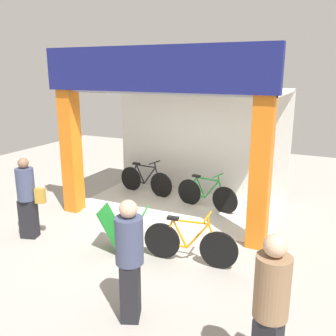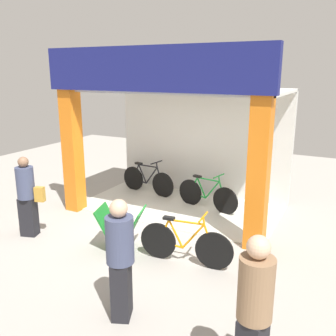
# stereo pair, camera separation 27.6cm
# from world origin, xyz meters

# --- Properties ---
(ground_plane) EXTENTS (17.51, 17.51, 0.00)m
(ground_plane) POSITION_xyz_m (0.00, 0.00, 0.00)
(ground_plane) COLOR #9E9991
(ground_plane) RESTS_ON ground
(shop_facade) EXTENTS (4.96, 2.88, 3.75)m
(shop_facade) POSITION_xyz_m (0.00, 1.27, 1.98)
(shop_facade) COLOR beige
(shop_facade) RESTS_ON ground
(bicycle_inside_0) EXTENTS (1.64, 0.48, 0.92)m
(bicycle_inside_0) POSITION_xyz_m (0.65, 1.45, 0.37)
(bicycle_inside_0) COLOR black
(bicycle_inside_0) RESTS_ON ground
(bicycle_inside_1) EXTENTS (1.71, 0.47, 0.95)m
(bicycle_inside_1) POSITION_xyz_m (-1.24, 1.81, 0.38)
(bicycle_inside_1) COLOR black
(bicycle_inside_1) RESTS_ON ground
(bicycle_parked_0) EXTENTS (1.70, 0.47, 0.93)m
(bicycle_parked_0) POSITION_xyz_m (1.28, -1.17, 0.37)
(bicycle_parked_0) COLOR black
(bicycle_parked_0) RESTS_ON ground
(sandwich_board_sign) EXTENTS (0.99, 0.82, 0.84)m
(sandwich_board_sign) POSITION_xyz_m (-0.00, -1.24, 0.41)
(sandwich_board_sign) COLOR #197226
(sandwich_board_sign) RESTS_ON ground
(pedestrian_0) EXTENTS (0.49, 0.49, 1.70)m
(pedestrian_0) POSITION_xyz_m (1.13, -2.89, 0.89)
(pedestrian_0) COLOR black
(pedestrian_0) RESTS_ON ground
(pedestrian_1) EXTENTS (0.60, 0.44, 1.65)m
(pedestrian_1) POSITION_xyz_m (-2.02, -1.59, 0.86)
(pedestrian_1) COLOR black
(pedestrian_1) RESTS_ON ground
(pedestrian_2) EXTENTS (0.41, 0.58, 1.80)m
(pedestrian_2) POSITION_xyz_m (3.03, -3.31, 0.94)
(pedestrian_2) COLOR black
(pedestrian_2) RESTS_ON ground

